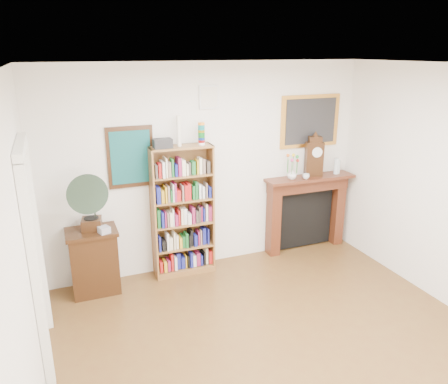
# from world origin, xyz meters

# --- Properties ---
(room) EXTENTS (4.51, 5.01, 2.81)m
(room) POSITION_xyz_m (0.00, 0.00, 1.40)
(room) COLOR brown
(room) RESTS_ON ground
(door_casing) EXTENTS (0.08, 1.02, 2.17)m
(door_casing) POSITION_xyz_m (-2.21, 1.20, 1.26)
(door_casing) COLOR white
(door_casing) RESTS_ON left_wall
(teal_poster) EXTENTS (0.58, 0.04, 0.78)m
(teal_poster) POSITION_xyz_m (-1.05, 2.48, 1.65)
(teal_poster) COLOR black
(teal_poster) RESTS_ON back_wall
(small_picture) EXTENTS (0.26, 0.04, 0.30)m
(small_picture) POSITION_xyz_m (0.00, 2.48, 2.35)
(small_picture) COLOR white
(small_picture) RESTS_ON back_wall
(gilt_painting) EXTENTS (0.95, 0.04, 0.75)m
(gilt_painting) POSITION_xyz_m (1.55, 2.48, 1.95)
(gilt_painting) COLOR gold
(gilt_painting) RESTS_ON back_wall
(bookshelf) EXTENTS (0.82, 0.32, 2.04)m
(bookshelf) POSITION_xyz_m (-0.44, 2.33, 0.99)
(bookshelf) COLOR brown
(bookshelf) RESTS_ON floor
(side_cabinet) EXTENTS (0.61, 0.45, 0.83)m
(side_cabinet) POSITION_xyz_m (-1.63, 2.26, 0.42)
(side_cabinet) COLOR black
(side_cabinet) RESTS_ON floor
(fireplace) EXTENTS (1.38, 0.36, 1.16)m
(fireplace) POSITION_xyz_m (1.51, 2.40, 0.68)
(fireplace) COLOR #44200F
(fireplace) RESTS_ON floor
(gramophone) EXTENTS (0.56, 0.65, 0.76)m
(gramophone) POSITION_xyz_m (-1.61, 2.16, 1.26)
(gramophone) COLOR black
(gramophone) RESTS_ON side_cabinet
(cd_stack) EXTENTS (0.16, 0.16, 0.08)m
(cd_stack) POSITION_xyz_m (-1.49, 2.12, 0.87)
(cd_stack) COLOR silver
(cd_stack) RESTS_ON side_cabinet
(mantel_clock) EXTENTS (0.28, 0.20, 0.58)m
(mantel_clock) POSITION_xyz_m (1.58, 2.37, 1.44)
(mantel_clock) COLOR black
(mantel_clock) RESTS_ON fireplace
(flower_vase) EXTENTS (0.18, 0.18, 0.14)m
(flower_vase) POSITION_xyz_m (1.20, 2.33, 1.23)
(flower_vase) COLOR silver
(flower_vase) RESTS_ON fireplace
(teacup) EXTENTS (0.11, 0.11, 0.08)m
(teacup) POSITION_xyz_m (1.39, 2.25, 1.20)
(teacup) COLOR silver
(teacup) RESTS_ON fireplace
(bottle_left) EXTENTS (0.07, 0.07, 0.24)m
(bottle_left) POSITION_xyz_m (1.96, 2.33, 1.28)
(bottle_left) COLOR silver
(bottle_left) RESTS_ON fireplace
(bottle_right) EXTENTS (0.06, 0.06, 0.20)m
(bottle_right) POSITION_xyz_m (1.99, 2.34, 1.26)
(bottle_right) COLOR silver
(bottle_right) RESTS_ON fireplace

